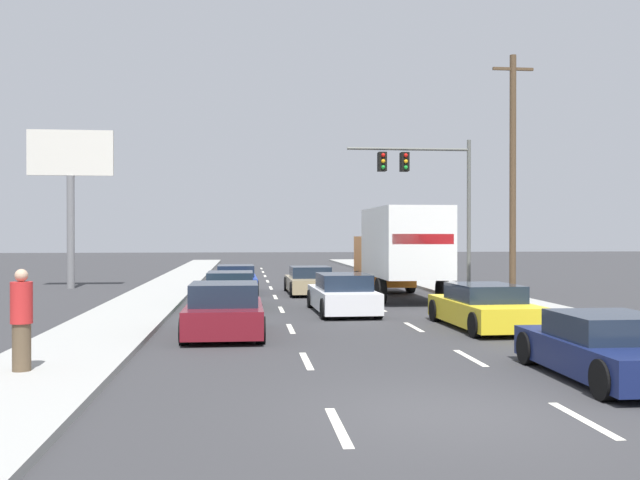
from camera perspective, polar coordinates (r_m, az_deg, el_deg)
name	(u,v)px	position (r m, az deg, el deg)	size (l,w,h in m)	color
ground_plane	(305,287)	(35.21, -1.18, -3.74)	(140.00, 140.00, 0.00)	#333335
sidewalk_right	(467,293)	(31.55, 11.59, -4.10)	(2.62, 80.00, 0.14)	#9E9E99
sidewalk_left	(156,295)	(30.31, -12.86, -4.29)	(2.62, 80.00, 0.14)	#9E9E99
lane_markings	(316,297)	(29.69, -0.28, -4.50)	(3.54, 52.00, 0.01)	silver
car_blue	(236,280)	(31.79, -6.69, -3.18)	(1.94, 4.48, 1.22)	#1E389E
car_green	(230,291)	(25.70, -7.12, -4.00)	(1.91, 4.57, 1.24)	#196B38
car_maroon	(224,311)	(18.39, -7.58, -5.63)	(1.99, 4.09, 1.34)	maroon
car_tan	(310,281)	(31.02, -0.81, -3.30)	(2.03, 4.50, 1.19)	tan
car_white	(343,295)	(23.47, 1.81, -4.37)	(1.97, 4.62, 1.29)	white
box_truck	(399,248)	(28.79, 6.29, -0.65)	(2.69, 7.85, 3.59)	white
car_yellow	(484,308)	(20.13, 12.87, -5.26)	(2.04, 4.59, 1.21)	yellow
car_navy	(608,349)	(13.77, 21.87, -8.03)	(1.98, 4.22, 1.16)	#141E4C
traffic_signal_mast	(421,177)	(36.67, 7.98, 4.97)	(6.34, 0.69, 7.36)	#595B56
utility_pole_mid	(513,171)	(32.36, 15.03, 5.29)	(1.80, 0.28, 10.33)	brown
roadside_billboard	(71,176)	(36.23, -19.15, 4.84)	(3.98, 0.36, 7.52)	slate
pedestrian_near_corner	(22,320)	(13.83, -22.57, -5.86)	(0.38, 0.38, 1.80)	brown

